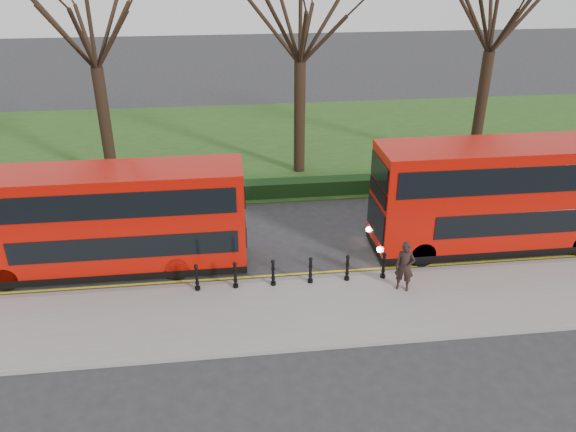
{
  "coord_description": "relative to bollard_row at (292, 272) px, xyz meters",
  "views": [
    {
      "loc": [
        -2.1,
        -18.58,
        11.52
      ],
      "look_at": [
        0.23,
        0.5,
        2.0
      ],
      "focal_mm": 35.0,
      "sensor_mm": 36.0,
      "label": 1
    }
  ],
  "objects": [
    {
      "name": "tree_mid",
      "position": [
        1.86,
        11.35,
        7.2
      ],
      "size": [
        6.91,
        6.91,
        10.8
      ],
      "color": "black",
      "rests_on": "ground"
    },
    {
      "name": "bus_lead",
      "position": [
        -6.71,
        2.1,
        1.41
      ],
      "size": [
        10.27,
        2.36,
        4.08
      ],
      "color": "#AF0D04",
      "rests_on": "ground"
    },
    {
      "name": "yellow_line_outer",
      "position": [
        -0.14,
        0.65,
        -0.64
      ],
      "size": [
        60.0,
        0.1,
        0.01
      ],
      "primitive_type": "cube",
      "color": "yellow",
      "rests_on": "ground"
    },
    {
      "name": "tree_right",
      "position": [
        11.86,
        11.35,
        7.6
      ],
      "size": [
        7.26,
        7.26,
        11.35
      ],
      "color": "black",
      "rests_on": "ground"
    },
    {
      "name": "bus_rear",
      "position": [
        9.19,
        2.03,
        1.59
      ],
      "size": [
        11.18,
        2.57,
        4.45
      ],
      "color": "#AF0D04",
      "rests_on": "ground"
    },
    {
      "name": "bollard_row",
      "position": [
        0.0,
        0.0,
        0.0
      ],
      "size": [
        7.0,
        0.15,
        1.0
      ],
      "color": "black",
      "rests_on": "pavement"
    },
    {
      "name": "grass_verge",
      "position": [
        -0.14,
        16.35,
        -0.62
      ],
      "size": [
        60.0,
        18.0,
        0.06
      ],
      "primitive_type": "cube",
      "color": "#284517",
      "rests_on": "ground"
    },
    {
      "name": "pavement",
      "position": [
        -0.14,
        -1.65,
        -0.57
      ],
      "size": [
        60.0,
        4.0,
        0.15
      ],
      "primitive_type": "cube",
      "color": "gray",
      "rests_on": "ground"
    },
    {
      "name": "ground",
      "position": [
        -0.14,
        1.35,
        -0.65
      ],
      "size": [
        120.0,
        120.0,
        0.0
      ],
      "primitive_type": "plane",
      "color": "#28282B",
      "rests_on": "ground"
    },
    {
      "name": "yellow_line_inner",
      "position": [
        -0.14,
        0.85,
        -0.64
      ],
      "size": [
        60.0,
        0.1,
        0.01
      ],
      "primitive_type": "cube",
      "color": "yellow",
      "rests_on": "ground"
    },
    {
      "name": "hedge",
      "position": [
        -0.14,
        8.15,
        -0.25
      ],
      "size": [
        60.0,
        0.9,
        0.8
      ],
      "primitive_type": "cube",
      "color": "black",
      "rests_on": "ground"
    },
    {
      "name": "pedestrian",
      "position": [
        3.93,
        -0.84,
        0.44
      ],
      "size": [
        0.81,
        0.7,
        1.88
      ],
      "primitive_type": "imported",
      "rotation": [
        0.0,
        0.0,
        -0.43
      ],
      "color": "black",
      "rests_on": "pavement"
    },
    {
      "name": "tree_left",
      "position": [
        -8.14,
        11.35,
        7.15
      ],
      "size": [
        6.87,
        6.87,
        10.74
      ],
      "color": "black",
      "rests_on": "ground"
    },
    {
      "name": "kerb",
      "position": [
        -0.14,
        0.35,
        -0.57
      ],
      "size": [
        60.0,
        0.25,
        0.16
      ],
      "primitive_type": "cube",
      "color": "slate",
      "rests_on": "ground"
    }
  ]
}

